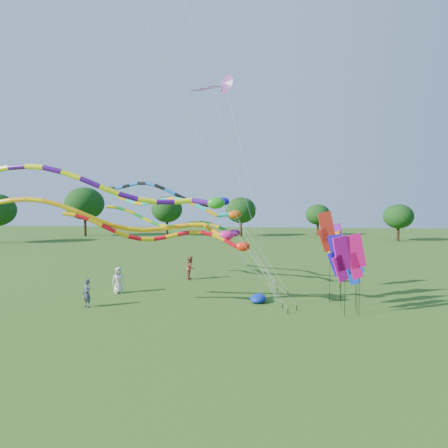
# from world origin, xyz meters

# --- Properties ---
(ground) EXTENTS (160.00, 160.00, 0.00)m
(ground) POSITION_xyz_m (0.00, 0.00, 0.00)
(ground) COLOR #2C5616
(ground) RESTS_ON ground
(tree_ring) EXTENTS (117.59, 118.21, 9.40)m
(tree_ring) POSITION_xyz_m (1.68, 2.13, 5.52)
(tree_ring) COLOR #382314
(tree_ring) RESTS_ON ground
(tube_kite_red) EXTENTS (12.32, 2.39, 6.13)m
(tube_kite_red) POSITION_xyz_m (-2.98, 2.43, 4.22)
(tube_kite_red) COLOR black
(tube_kite_red) RESTS_ON ground
(tube_kite_orange) EXTENTS (14.94, 3.32, 6.99)m
(tube_kite_orange) POSITION_xyz_m (-4.94, 2.15, 4.99)
(tube_kite_orange) COLOR black
(tube_kite_orange) RESTS_ON ground
(tube_kite_purple) EXTENTS (17.21, 2.20, 8.75)m
(tube_kite_purple) POSITION_xyz_m (-5.98, 1.34, 6.82)
(tube_kite_purple) COLOR black
(tube_kite_purple) RESTS_ON ground
(tube_kite_blue) EXTENTS (14.89, 4.69, 8.40)m
(tube_kite_blue) POSITION_xyz_m (-5.49, 9.80, 6.82)
(tube_kite_blue) COLOR black
(tube_kite_blue) RESTS_ON ground
(tube_kite_cyan) EXTENTS (14.16, 3.55, 7.89)m
(tube_kite_cyan) POSITION_xyz_m (-4.29, 8.38, 5.93)
(tube_kite_cyan) COLOR black
(tube_kite_cyan) RESTS_ON ground
(tube_kite_green) EXTENTS (13.23, 1.71, 6.47)m
(tube_kite_green) POSITION_xyz_m (-4.24, 10.36, 4.48)
(tube_kite_green) COLOR black
(tube_kite_green) RESTS_ON ground
(delta_kite_high_c) EXTENTS (5.62, 3.67, 14.64)m
(delta_kite_high_c) POSITION_xyz_m (-0.86, 6.76, 13.86)
(delta_kite_high_c) COLOR black
(delta_kite_high_c) RESTS_ON ground
(banner_pole_blue_b) EXTENTS (1.15, 0.32, 4.04)m
(banner_pole_blue_b) POSITION_xyz_m (6.59, 3.22, 2.78)
(banner_pole_blue_b) COLOR black
(banner_pole_blue_b) RESTS_ON ground
(banner_pole_violet) EXTENTS (1.15, 0.31, 4.69)m
(banner_pole_violet) POSITION_xyz_m (6.82, 9.12, 3.43)
(banner_pole_violet) COLOR black
(banner_pole_violet) RESTS_ON ground
(banner_pole_green) EXTENTS (1.16, 0.09, 4.23)m
(banner_pole_green) POSITION_xyz_m (6.79, 4.32, 2.97)
(banner_pole_green) COLOR black
(banner_pole_green) RESTS_ON ground
(banner_pole_blue_a) EXTENTS (1.16, 0.23, 4.33)m
(banner_pole_blue_a) POSITION_xyz_m (5.90, 4.07, 3.07)
(banner_pole_blue_a) COLOR black
(banner_pole_blue_a) RESTS_ON ground
(banner_pole_magenta_a) EXTENTS (1.10, 0.53, 4.38)m
(banner_pole_magenta_a) POSITION_xyz_m (5.77, 2.22, 3.12)
(banner_pole_magenta_a) COLOR black
(banner_pole_magenta_a) RESTS_ON ground
(banner_pole_magenta_b) EXTENTS (1.16, 0.28, 4.49)m
(banner_pole_magenta_b) POSITION_xyz_m (6.55, 2.48, 3.23)
(banner_pole_magenta_b) COLOR black
(banner_pole_magenta_b) RESTS_ON ground
(banner_pole_red) EXTENTS (1.16, 0.26, 5.60)m
(banner_pole_red) POSITION_xyz_m (5.47, 5.21, 4.33)
(banner_pole_red) COLOR black
(banner_pole_red) RESTS_ON ground
(banner_pole_orange) EXTENTS (1.09, 0.55, 4.37)m
(banner_pole_orange) POSITION_xyz_m (6.26, 5.99, 3.11)
(banner_pole_orange) COLOR black
(banner_pole_orange) RESTS_ON ground
(blue_nylon_heap) EXTENTS (1.12, 1.47, 0.43)m
(blue_nylon_heap) POSITION_xyz_m (1.58, 4.85, 0.19)
(blue_nylon_heap) COLOR #0B279B
(blue_nylon_heap) RESTS_ON ground
(person_a) EXTENTS (1.02, 0.91, 1.76)m
(person_a) POSITION_xyz_m (-8.06, 6.22, 0.88)
(person_a) COLOR silver
(person_a) RESTS_ON ground
(person_b) EXTENTS (0.71, 0.62, 1.65)m
(person_b) POSITION_xyz_m (-8.54, 2.67, 0.82)
(person_b) COLOR #3C3E54
(person_b) RESTS_ON ground
(person_c) EXTENTS (0.76, 0.94, 1.84)m
(person_c) POSITION_xyz_m (-4.12, 11.33, 0.92)
(person_c) COLOR #9A4638
(person_c) RESTS_ON ground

